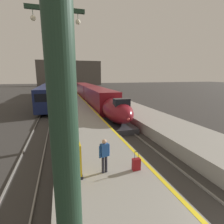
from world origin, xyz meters
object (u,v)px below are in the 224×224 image
passenger_near_edge (104,153)px  rolling_suitcase (136,164)px  highspeed_train_main (92,95)px  station_column_mid (59,61)px  station_column_far (59,69)px  station_column_distant (59,70)px  regional_train_adjacent (51,91)px  ticket_machine_yellow (73,162)px

passenger_near_edge → rolling_suitcase: bearing=-8.4°
highspeed_train_main → station_column_mid: size_ratio=4.11×
station_column_far → station_column_distant: 4.26m
station_column_distant → passenger_near_edge: 30.79m
highspeed_train_main → regional_train_adjacent: (-8.10, 9.29, 0.21)m
highspeed_train_main → ticket_machine_yellow: highspeed_train_main is taller
regional_train_adjacent → station_column_far: station_column_far is taller
rolling_suitcase → station_column_distant: bearing=96.3°
regional_train_adjacent → passenger_near_edge: bearing=-83.5°
highspeed_train_main → station_column_far: (-5.90, 0.26, 4.91)m
highspeed_train_main → rolling_suitcase: highspeed_train_main is taller
highspeed_train_main → ticket_machine_yellow: size_ratio=24.05×
ticket_machine_yellow → station_column_far: bearing=90.8°
passenger_near_edge → highspeed_train_main: bearing=81.0°
passenger_near_edge → ticket_machine_yellow: passenger_near_edge is taller
station_column_far → station_column_distant: (0.00, 4.26, -0.00)m
regional_train_adjacent → passenger_near_edge: regional_train_adjacent is taller
regional_train_adjacent → station_column_distant: (2.20, -4.77, 4.70)m
rolling_suitcase → station_column_far: bearing=97.3°
highspeed_train_main → station_column_far: size_ratio=3.98×
station_column_mid → passenger_near_edge: (1.81, -6.36, -4.63)m
highspeed_train_main → passenger_near_edge: 26.16m
station_column_mid → rolling_suitcase: size_ratio=9.53×
station_column_distant → highspeed_train_main: bearing=-37.4°
passenger_near_edge → station_column_far: bearing=94.0°
station_column_mid → rolling_suitcase: station_column_mid is taller
highspeed_train_main → station_column_far: station_column_far is taller
station_column_mid → station_column_far: (-0.00, 19.73, 0.17)m
rolling_suitcase → ticket_machine_yellow: size_ratio=0.61×
highspeed_train_main → regional_train_adjacent: 12.33m
highspeed_train_main → rolling_suitcase: 26.20m
station_column_far → ticket_machine_yellow: bearing=-89.2°
station_column_far → passenger_near_edge: bearing=-86.0°
station_column_distant → rolling_suitcase: station_column_distant is taller
station_column_mid → station_column_far: 19.73m
highspeed_train_main → station_column_mid: bearing=-106.9°
regional_train_adjacent → station_column_far: 10.42m
station_column_far → rolling_suitcase: (3.37, -26.32, -5.48)m
regional_train_adjacent → station_column_distant: station_column_distant is taller
regional_train_adjacent → rolling_suitcase: (5.57, -35.36, -0.77)m
station_column_far → ticket_machine_yellow: station_column_far is taller
highspeed_train_main → station_column_distant: 8.90m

